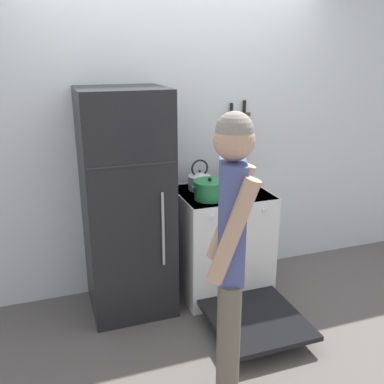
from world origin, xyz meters
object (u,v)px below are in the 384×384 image
object	(u,v)px
refrigerator	(127,204)
tea_kettle	(200,180)
utensil_jar	(236,178)
stove_range	(223,244)
person	(231,253)
dutch_oven_pot	(210,190)

from	to	relation	value
refrigerator	tea_kettle	world-z (taller)	refrigerator
tea_kettle	utensil_jar	bearing A→B (deg)	1.22
tea_kettle	stove_range	bearing A→B (deg)	-47.60
utensil_jar	stove_range	bearing A→B (deg)	-136.62
utensil_jar	person	world-z (taller)	person
tea_kettle	dutch_oven_pot	bearing A→B (deg)	-92.85
refrigerator	dutch_oven_pot	world-z (taller)	refrigerator
dutch_oven_pot	utensil_jar	xyz separation A→B (m)	(0.34, 0.26, -0.01)
refrigerator	stove_range	world-z (taller)	refrigerator
dutch_oven_pot	tea_kettle	distance (m)	0.25
refrigerator	dutch_oven_pot	distance (m)	0.64
utensil_jar	refrigerator	bearing A→B (deg)	-172.82
refrigerator	tea_kettle	distance (m)	0.65
refrigerator	stove_range	bearing A→B (deg)	-3.62
dutch_oven_pot	refrigerator	bearing A→B (deg)	167.48
refrigerator	utensil_jar	world-z (taller)	refrigerator
refrigerator	tea_kettle	bearing A→B (deg)	10.24
dutch_oven_pot	person	xyz separation A→B (m)	(-0.30, -1.07, 0.01)
dutch_oven_pot	tea_kettle	xyz separation A→B (m)	(0.01, 0.25, 0.00)
refrigerator	stove_range	xyz separation A→B (m)	(0.78, -0.05, -0.43)
refrigerator	utensil_jar	size ratio (longest dim) A/B	6.27
refrigerator	person	distance (m)	1.25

